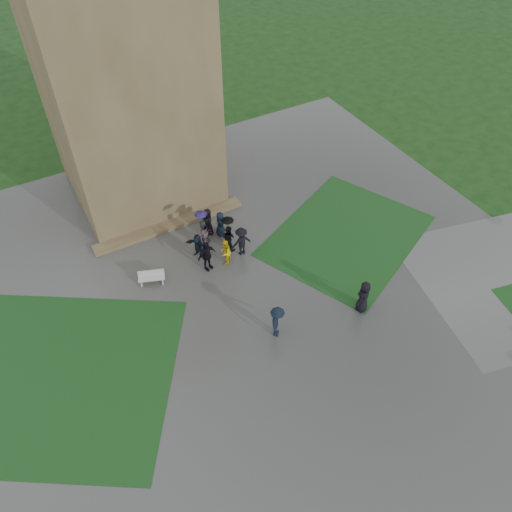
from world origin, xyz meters
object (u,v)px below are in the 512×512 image
tower (116,44)px  pedestrian_mid (277,322)px  bench (151,277)px  pedestrian_near (364,296)px

tower → pedestrian_mid: (1.51, -13.94, -8.08)m
tower → bench: 11.99m
pedestrian_mid → pedestrian_near: 4.48m
pedestrian_near → tower: bearing=-97.3°
pedestrian_mid → bench: bearing=70.8°
tower → bench: (-2.46, -8.01, -8.58)m
tower → pedestrian_mid: bearing=-83.8°
bench → pedestrian_near: size_ratio=0.76×
bench → pedestrian_mid: (3.97, -5.92, 0.50)m
bench → pedestrian_near: bearing=-18.1°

